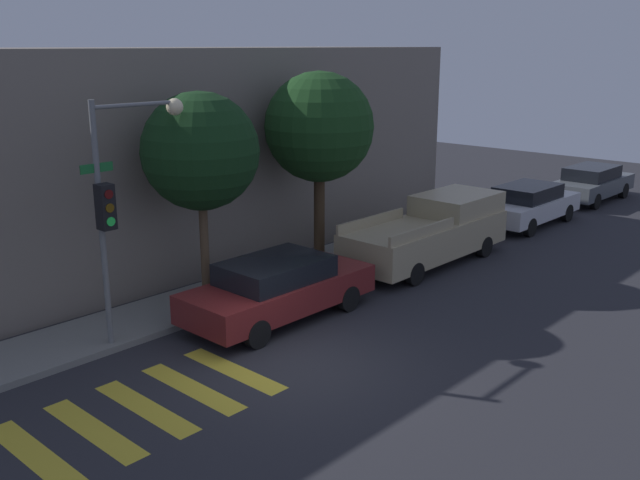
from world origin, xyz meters
The scene contains 11 objects.
ground_plane centered at (0.00, 0.00, 0.00)m, with size 60.00×60.00×0.00m, color #28282D.
sidewalk centered at (0.00, 4.19, 0.07)m, with size 26.00×1.99×0.14m, color slate.
building_row centered at (0.00, 8.59, 3.01)m, with size 26.00×6.00×6.01m, color slate.
crosswalk centered at (-3.46, 0.80, 0.00)m, with size 5.45×2.60×0.00m.
traffic_light_pole centered at (-1.53, 3.37, 3.39)m, with size 2.44×0.56×5.09m.
sedan_near_corner centered at (1.52, 2.10, 0.76)m, with size 4.69×1.88×1.44m.
pickup_truck centered at (7.67, 2.10, 0.92)m, with size 5.72×2.00×1.82m.
sedan_middle centered at (13.58, 2.10, 0.75)m, with size 4.54×1.81×1.42m.
sedan_far_end centered at (19.01, 2.10, 0.74)m, with size 4.61×1.74×1.41m.
tree_near_corner centered at (0.97, 4.03, 3.73)m, with size 2.73×2.73×5.11m.
tree_midblock centered at (4.98, 4.03, 3.94)m, with size 2.95×2.95×5.44m.
Camera 1 is at (-9.09, -9.00, 6.10)m, focal length 40.00 mm.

